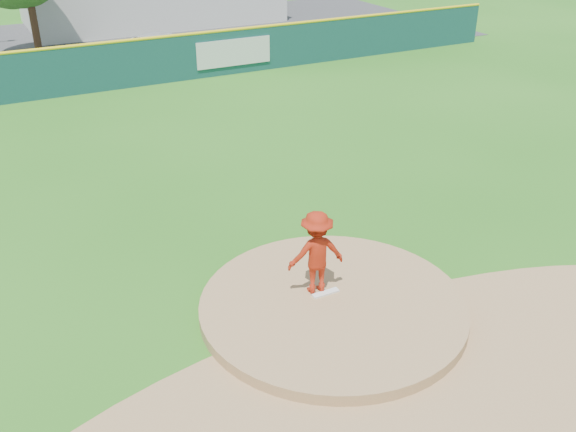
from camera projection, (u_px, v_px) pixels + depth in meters
ground at (333, 311)px, 13.28m from camera, size 120.00×120.00×0.00m
pitchers_mound at (333, 311)px, 13.28m from camera, size 5.50×5.50×0.50m
pitching_rubber at (326, 293)px, 13.39m from camera, size 0.60×0.15×0.04m
infield_dirt_arc at (423, 404)px, 10.92m from camera, size 15.40×15.40×0.01m
parking_lot at (74, 47)px, 34.50m from camera, size 44.00×16.00×0.02m
pitcher at (316, 253)px, 13.10m from camera, size 1.29×0.88×1.84m
van at (166, 48)px, 30.89m from camera, size 5.98×4.11×1.52m
fence_banners at (75, 71)px, 26.26m from camera, size 17.76×0.04×1.20m
outfield_fence at (112, 64)px, 26.92m from camera, size 40.00×0.14×2.07m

